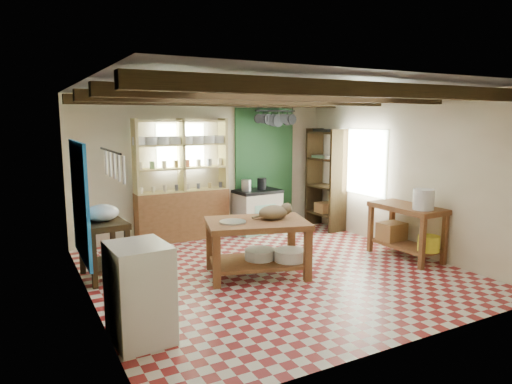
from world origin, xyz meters
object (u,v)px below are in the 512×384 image
stove (257,211)px  cat (273,212)px  right_counter (406,232)px  prep_table (104,249)px  work_table (257,248)px  white_cabinet (140,292)px

stove → cat: bearing=-117.2°
right_counter → prep_table: bearing=162.7°
prep_table → right_counter: size_ratio=0.68×
prep_table → cat: (2.17, -0.92, 0.48)m
right_counter → cat: size_ratio=2.71×
stove → right_counter: size_ratio=0.72×
work_table → cat: cat is taller
white_cabinet → prep_table: bearing=85.8°
cat → work_table: bearing=-178.7°
prep_table → stove: bearing=17.5°
cat → prep_table: bearing=163.3°
work_table → stove: stove is taller
stove → cat: 2.44m
prep_table → white_cabinet: size_ratio=0.82×
work_table → right_counter: 2.50m
prep_table → white_cabinet: (-0.02, -2.04, 0.09)m
stove → right_counter: 2.89m
work_table → white_cabinet: (-1.94, -1.14, 0.10)m
right_counter → white_cabinet: bearing=-171.3°
white_cabinet → work_table: bearing=26.8°
work_table → white_cabinet: 2.25m
white_cabinet → right_counter: size_ratio=0.83×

